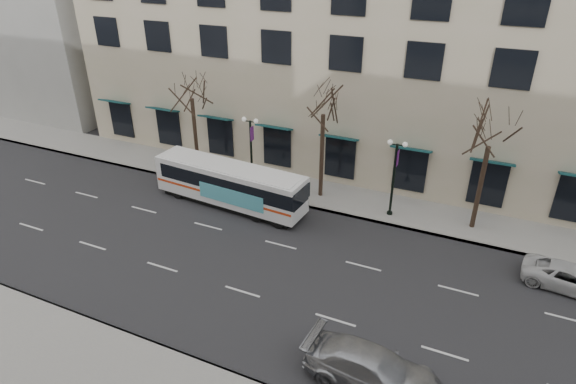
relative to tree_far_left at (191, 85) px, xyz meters
The scene contains 10 objects.
ground 14.91m from the tree_far_left, 41.35° to the right, with size 160.00×160.00×0.00m, color black.
sidewalk_far 16.40m from the tree_far_left, ahead, with size 80.00×4.00×0.15m, color gray.
tree_far_left is the anchor object (origin of this frame).
tree_far_mid 10.00m from the tree_far_left, ahead, with size 3.60×3.60×8.55m.
tree_far_right 20.00m from the tree_far_left, ahead, with size 3.60×3.60×8.06m.
lamp_post_left 6.29m from the tree_far_left, ahead, with size 1.22×0.45×5.21m.
lamp_post_right 15.48m from the tree_far_left, ahead, with size 1.22×0.45×5.21m.
city_bus 7.96m from the tree_far_left, 35.34° to the right, with size 10.79×3.15×2.89m.
silver_car 23.20m from the tree_far_left, 38.54° to the right, with size 2.29×5.63×1.63m, color #A1A3A9.
white_pickup 26.10m from the tree_far_left, ahead, with size 2.09×4.54×1.26m, color silver.
Camera 1 is at (10.02, -18.85, 15.95)m, focal length 30.00 mm.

